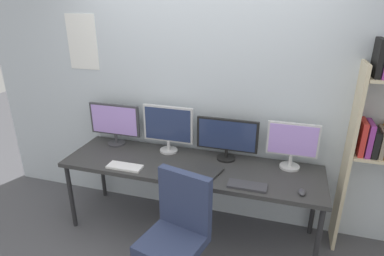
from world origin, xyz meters
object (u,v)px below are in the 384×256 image
Objects in this scene: monitor_center_right at (227,137)px; laptop_closed at (203,169)px; desk at (190,169)px; monitor_far_right at (292,143)px; monitor_center_left at (168,127)px; keyboard_right at (247,186)px; computer_mouse at (302,192)px; keyboard_left at (125,167)px; monitor_far_left at (115,122)px; office_chair at (176,246)px.

laptop_closed is at bearing -118.03° from monitor_center_right.
monitor_far_right is (0.89, 0.21, 0.29)m from desk.
monitor_center_left is at bearing 180.00° from monitor_center_right.
monitor_center_left is at bearing 152.67° from keyboard_right.
monitor_center_right is 0.84m from computer_mouse.
computer_mouse is (0.70, -0.42, -0.21)m from monitor_center_right.
laptop_closed is (0.70, 0.15, 0.00)m from keyboard_left.
computer_mouse is (1.88, -0.42, -0.23)m from monitor_far_left.
monitor_center_left reaches higher than keyboard_left.
monitor_center_right reaches higher than keyboard_left.
desk is at bearing 168.05° from computer_mouse.
desk is 2.44× the size of office_chair.
desk is 0.76m from office_chair.
desk is 1.02m from computer_mouse.
desk is at bearing 157.67° from keyboard_right.
keyboard_right is (0.26, -0.44, -0.22)m from monitor_center_right.
monitor_center_left reaches higher than monitor_center_right.
monitor_far_right is 4.68× the size of computer_mouse.
monitor_center_right is (0.30, 0.21, 0.28)m from desk.
monitor_center_right reaches higher than office_chair.
monitor_center_left is (-0.39, 0.91, 0.60)m from office_chair.
computer_mouse is at bearing -11.95° from desk.
monitor_center_left reaches higher than computer_mouse.
monitor_far_right is at bearing 16.99° from keyboard_left.
laptop_closed reaches higher than keyboard_right.
keyboard_left is (-1.45, -0.44, -0.23)m from monitor_far_right.
laptop_closed is (0.44, -0.29, -0.25)m from monitor_center_left.
keyboard_right is at bearing -22.33° from desk.
office_chair is 0.74m from keyboard_right.
monitor_far_right is at bearing -0.00° from monitor_center_left.
monitor_far_right reaches higher than keyboard_left.
monitor_center_left is 1.38m from computer_mouse.
office_chair reaches higher than keyboard_right.
keyboard_right is at bearing -16.99° from monitor_far_left.
keyboard_left is 1.55m from computer_mouse.
keyboard_right is (-0.33, -0.44, -0.23)m from monitor_far_right.
monitor_center_right is at bearing 77.81° from office_chair.
keyboard_left and keyboard_right have the same top height.
keyboard_left is 1.12m from keyboard_right.
keyboard_right is at bearing -177.35° from computer_mouse.
monitor_center_left is at bearing 0.00° from monitor_far_left.
monitor_center_left is 1.57× the size of keyboard_left.
keyboard_left is (-0.26, -0.44, -0.26)m from monitor_center_left.
office_chair is 3.09× the size of laptop_closed.
monitor_far_left is 0.59m from monitor_center_left.
keyboard_left is (0.33, -0.44, -0.24)m from monitor_far_left.
monitor_center_left reaches higher than monitor_far_right.
keyboard_right is 3.34× the size of computer_mouse.
monitor_far_right is at bearing 36.41° from laptop_closed.
keyboard_left is at bearing -179.26° from computer_mouse.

